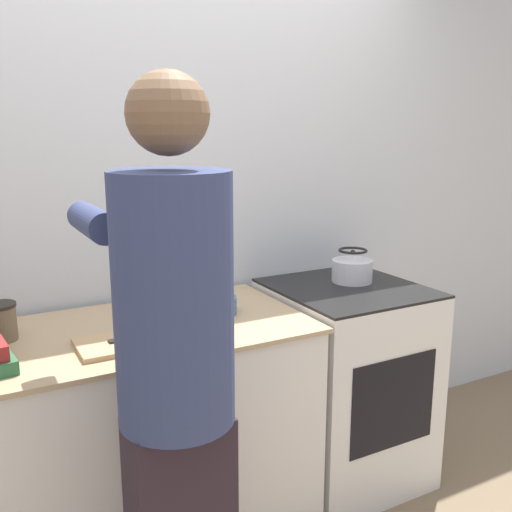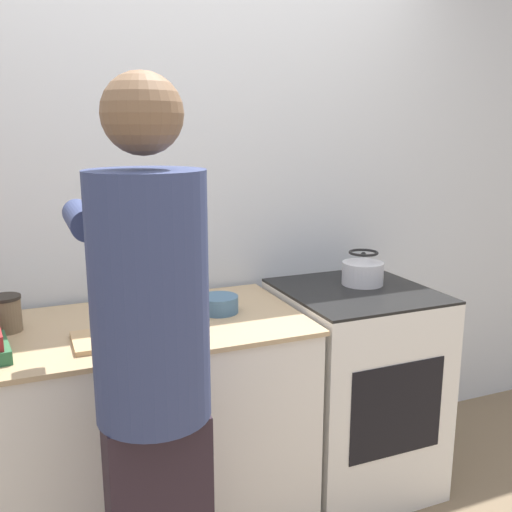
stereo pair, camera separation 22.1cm
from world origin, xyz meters
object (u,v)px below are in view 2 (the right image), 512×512
person (152,367)px  canister_jar (5,314)px  kettle (363,270)px  bowl_prep (219,304)px  knife (134,332)px  oven (353,386)px  cutting_board (129,336)px

person → canister_jar: person is taller
person → kettle: (1.12, 0.65, 0.03)m
kettle → bowl_prep: (-0.71, -0.04, -0.07)m
knife → canister_jar: bearing=147.3°
oven → person: size_ratio=0.53×
oven → knife: oven is taller
person → knife: person is taller
oven → kettle: size_ratio=4.93×
person → kettle: 1.29m
person → bowl_prep: bearing=56.1°
canister_jar → person: bearing=-60.9°
cutting_board → knife: bearing=1.7°
person → kettle: person is taller
oven → knife: (-1.02, -0.13, 0.45)m
kettle → canister_jar: 1.51m
cutting_board → bowl_prep: 0.43m
cutting_board → kettle: 1.13m
canister_jar → bowl_prep: bearing=-6.5°
knife → oven: bearing=5.7°
bowl_prep → knife: bearing=-156.8°
kettle → canister_jar: kettle is taller
canister_jar → knife: bearing=-31.0°
oven → bowl_prep: 0.79m
cutting_board → kettle: size_ratio=2.06×
oven → knife: 1.12m
knife → bowl_prep: size_ratio=1.41×
knife → canister_jar: canister_jar is taller
cutting_board → bowl_prep: bearing=22.4°
person → bowl_prep: 0.73m
person → bowl_prep: (0.41, 0.61, -0.04)m
person → canister_jar: 0.80m
cutting_board → canister_jar: (-0.40, 0.25, 0.06)m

